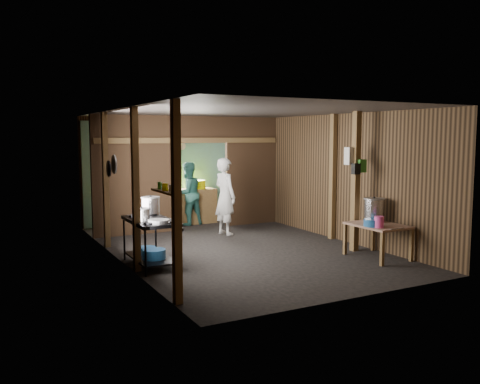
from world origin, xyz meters
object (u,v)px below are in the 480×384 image
prep_table (377,241)px  cook (225,196)px  stove_pot_large (151,206)px  stock_pot (374,210)px  pink_bucket (379,222)px  gas_range (151,243)px  yellow_tub (198,184)px

prep_table → cook: bearing=113.9°
stove_pot_large → prep_table: bearing=-27.6°
prep_table → cook: 3.55m
stock_pot → cook: size_ratio=0.27×
pink_bucket → cook: size_ratio=0.12×
cook → gas_range: bearing=119.0°
stock_pot → pink_bucket: size_ratio=2.30×
pink_bucket → stove_pot_large: bearing=147.6°
stove_pot_large → pink_bucket: size_ratio=1.70×
stove_pot_large → cook: cook is taller
cook → yellow_tub: bearing=-12.8°
prep_table → yellow_tub: bearing=105.4°
stove_pot_large → pink_bucket: (3.32, -2.11, -0.23)m
prep_table → yellow_tub: yellow_tub is taller
prep_table → yellow_tub: size_ratio=2.69×
yellow_tub → stock_pot: bearing=-72.3°
stock_pot → yellow_tub: yellow_tub is taller
gas_range → yellow_tub: 4.30m
prep_table → stock_pot: (0.14, 0.25, 0.51)m
yellow_tub → cook: cook is taller
gas_range → pink_bucket: bearing=-24.6°
gas_range → pink_bucket: 3.85m
prep_table → stove_pot_large: 4.04m
pink_bucket → cook: bearing=109.1°
prep_table → pink_bucket: bearing=-130.3°
gas_range → pink_bucket: (3.49, -1.60, 0.31)m
gas_range → stock_pot: stock_pot is taller
stock_pot → pink_bucket: bearing=-124.8°
stove_pot_large → cook: (2.12, 1.36, -0.09)m
cook → stock_pot: bearing=-162.4°
stock_pot → cook: 3.34m
stock_pot → pink_bucket: stock_pot is taller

